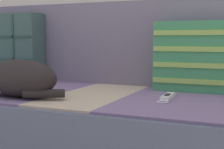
# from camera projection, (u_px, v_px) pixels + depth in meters

# --- Properties ---
(couch) EXTENTS (2.03, 0.89, 0.41)m
(couch) POSITION_uv_depth(u_px,v_px,m) (71.00, 131.00, 1.75)
(couch) COLOR gray
(couch) RESTS_ON ground_plane
(sofa_backrest) EXTENTS (1.99, 0.14, 0.47)m
(sofa_backrest) POSITION_uv_depth(u_px,v_px,m) (102.00, 43.00, 2.05)
(sofa_backrest) COLOR slate
(sofa_backrest) RESTS_ON couch
(throw_pillow_quilted) EXTENTS (0.41, 0.14, 0.41)m
(throw_pillow_quilted) POSITION_uv_depth(u_px,v_px,m) (12.00, 48.00, 2.14)
(throw_pillow_quilted) COLOR #38514C
(throw_pillow_quilted) RESTS_ON couch
(throw_pillow_striped) EXTENTS (0.39, 0.14, 0.35)m
(throw_pillow_striped) POSITION_uv_depth(u_px,v_px,m) (194.00, 57.00, 1.70)
(throw_pillow_striped) COLOR #3D8956
(throw_pillow_striped) RESTS_ON couch
(sleeping_cat) EXTENTS (0.46, 0.20, 0.17)m
(sleeping_cat) POSITION_uv_depth(u_px,v_px,m) (16.00, 79.00, 1.54)
(sleeping_cat) COLOR black
(sleeping_cat) RESTS_ON couch
(game_remote_near) EXTENTS (0.05, 0.20, 0.02)m
(game_remote_near) POSITION_uv_depth(u_px,v_px,m) (168.00, 97.00, 1.49)
(game_remote_near) COLOR white
(game_remote_near) RESTS_ON couch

